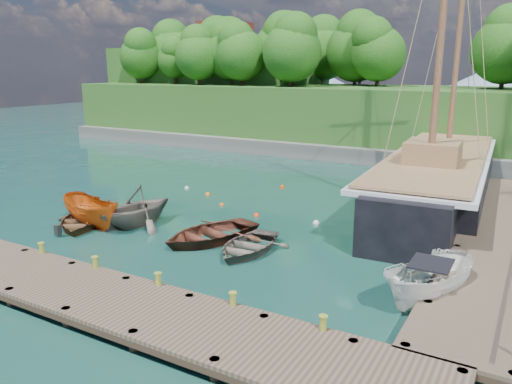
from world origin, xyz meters
TOP-DOWN VIEW (x-y plane):
  - ground at (0.00, 0.00)m, footprint 160.00×160.00m
  - dock_near at (2.00, -6.50)m, footprint 20.00×3.20m
  - dock_east at (11.50, 7.00)m, footprint 3.20×24.00m
  - bollard_0 at (-4.00, -5.10)m, footprint 0.26×0.26m
  - bollard_1 at (-1.00, -5.10)m, footprint 0.26×0.26m
  - bollard_2 at (2.00, -5.10)m, footprint 0.26×0.26m
  - bollard_3 at (5.00, -5.10)m, footprint 0.26×0.26m
  - bollard_4 at (8.00, -5.10)m, footprint 0.26×0.26m
  - rowboat_0 at (-6.90, -0.70)m, footprint 4.60×4.83m
  - rowboat_1 at (-4.57, 0.90)m, footprint 4.23×4.70m
  - rowboat_2 at (-0.01, 0.81)m, footprint 4.85×5.69m
  - rowboat_3 at (2.22, 0.43)m, footprint 2.98×4.09m
  - motorboat_orange at (-6.43, -0.32)m, footprint 4.72×2.78m
  - cabin_boat_white at (10.00, -0.60)m, footprint 3.18×4.68m
  - schooner at (7.61, 13.80)m, footprint 6.62×29.48m
  - mooring_buoy_0 at (-8.01, 2.73)m, footprint 0.35×0.35m
  - mooring_buoy_1 at (-2.93, 6.17)m, footprint 0.28×0.28m
  - mooring_buoy_2 at (-0.11, 5.30)m, footprint 0.35×0.35m
  - mooring_buoy_3 at (3.21, 5.65)m, footprint 0.34×0.34m
  - mooring_buoy_4 at (-5.02, 7.71)m, footprint 0.35×0.35m
  - mooring_buoy_5 at (-1.87, 11.83)m, footprint 0.31×0.31m
  - mooring_buoy_6 at (-7.25, 8.47)m, footprint 0.29×0.29m
  - mooring_buoy_7 at (0.76, 2.70)m, footprint 0.35×0.35m
  - headland at (-12.88, 31.36)m, footprint 51.00×19.31m
  - distant_ridge at (4.30, 70.00)m, footprint 117.00×40.00m

SIDE VIEW (x-z plane):
  - ground at x=0.00m, z-range 0.00..0.00m
  - bollard_0 at x=-4.00m, z-range -0.23..0.23m
  - bollard_1 at x=-1.00m, z-range -0.23..0.23m
  - bollard_2 at x=2.00m, z-range -0.23..0.23m
  - bollard_3 at x=5.00m, z-range -0.23..0.23m
  - bollard_4 at x=8.00m, z-range -0.23..0.23m
  - rowboat_0 at x=-6.90m, z-range -0.41..0.41m
  - rowboat_1 at x=-4.57m, z-range -1.10..1.10m
  - rowboat_2 at x=-0.01m, z-range -0.50..0.50m
  - rowboat_3 at x=2.22m, z-range -0.41..0.41m
  - motorboat_orange at x=-6.43m, z-range -0.86..0.86m
  - cabin_boat_white at x=10.00m, z-range -0.85..0.85m
  - mooring_buoy_0 at x=-8.01m, z-range -0.17..0.17m
  - mooring_buoy_1 at x=-2.93m, z-range -0.14..0.14m
  - mooring_buoy_2 at x=-0.11m, z-range -0.18..0.18m
  - mooring_buoy_3 at x=3.21m, z-range -0.17..0.17m
  - mooring_buoy_4 at x=-5.02m, z-range -0.18..0.18m
  - mooring_buoy_5 at x=-1.87m, z-range -0.15..0.15m
  - mooring_buoy_6 at x=-7.25m, z-range -0.15..0.15m
  - mooring_buoy_7 at x=0.76m, z-range -0.18..0.18m
  - dock_near at x=2.00m, z-range -0.12..0.98m
  - dock_east at x=11.50m, z-range -0.12..0.98m
  - schooner at x=7.61m, z-range -9.75..12.19m
  - distant_ridge at x=4.30m, z-range -0.65..9.35m
  - headland at x=-12.88m, z-range -0.91..11.99m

